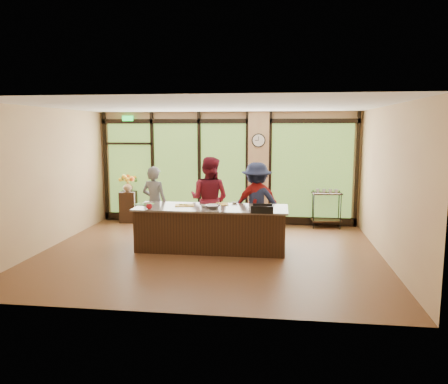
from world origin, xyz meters
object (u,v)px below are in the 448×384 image
(cook_left, at_px, (155,203))
(flower_stand, at_px, (129,207))
(island_base, at_px, (211,229))
(roasting_pan, at_px, (262,210))
(cook_right, at_px, (257,203))
(bar_cart, at_px, (327,204))

(cook_left, relative_size, flower_stand, 2.01)
(island_base, distance_m, roasting_pan, 1.29)
(island_base, bearing_deg, cook_left, 153.29)
(cook_right, xyz_separation_m, bar_cart, (1.73, 1.68, -0.30))
(island_base, distance_m, flower_stand, 3.65)
(cook_left, xyz_separation_m, cook_right, (2.36, 0.04, 0.05))
(island_base, relative_size, roasting_pan, 7.21)
(flower_stand, distance_m, bar_cart, 5.34)
(bar_cart, bearing_deg, roasting_pan, -124.37)
(cook_left, relative_size, bar_cart, 1.68)
(flower_stand, height_order, bar_cart, bar_cart)
(cook_right, bearing_deg, cook_left, -1.25)
(cook_right, height_order, flower_stand, cook_right)
(roasting_pan, xyz_separation_m, flower_stand, (-3.79, 2.90, -0.53))
(island_base, xyz_separation_m, cook_left, (-1.45, 0.73, 0.41))
(roasting_pan, bearing_deg, cook_left, 154.72)
(cook_left, distance_m, cook_right, 2.36)
(roasting_pan, relative_size, bar_cart, 0.42)
(cook_right, relative_size, bar_cart, 1.79)
(cook_left, xyz_separation_m, bar_cart, (4.09, 1.72, -0.24))
(island_base, relative_size, bar_cart, 3.06)
(island_base, height_order, cook_left, cook_left)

